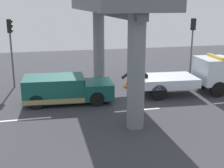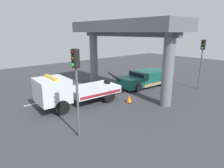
# 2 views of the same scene
# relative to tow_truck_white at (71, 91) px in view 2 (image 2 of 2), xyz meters

# --- Properties ---
(ground_plane) EXTENTS (60.00, 40.00, 0.10)m
(ground_plane) POSITION_rel_tow_truck_white_xyz_m (-4.55, 0.05, -1.25)
(ground_plane) COLOR #38383D
(lane_stripe_west) EXTENTS (2.60, 0.16, 0.01)m
(lane_stripe_west) POSITION_rel_tow_truck_white_xyz_m (-10.55, -2.28, -1.20)
(lane_stripe_west) COLOR silver
(lane_stripe_west) RESTS_ON ground
(lane_stripe_mid) EXTENTS (2.60, 0.16, 0.01)m
(lane_stripe_mid) POSITION_rel_tow_truck_white_xyz_m (-4.55, -2.28, -1.20)
(lane_stripe_mid) COLOR silver
(lane_stripe_mid) RESTS_ON ground
(lane_stripe_east) EXTENTS (2.60, 0.16, 0.01)m
(lane_stripe_east) POSITION_rel_tow_truck_white_xyz_m (1.45, -2.28, -1.20)
(lane_stripe_east) COLOR silver
(lane_stripe_east) RESTS_ON ground
(tow_truck_white) EXTENTS (7.32, 2.77, 2.46)m
(tow_truck_white) POSITION_rel_tow_truck_white_xyz_m (0.00, 0.00, 0.00)
(tow_truck_white) COLOR silver
(tow_truck_white) RESTS_ON ground
(towed_van_green) EXTENTS (5.32, 2.51, 1.58)m
(towed_van_green) POSITION_rel_tow_truck_white_xyz_m (-8.39, 0.05, -0.42)
(towed_van_green) COLOR #145147
(towed_van_green) RESTS_ON ground
(overpass_structure) EXTENTS (3.60, 11.06, 6.30)m
(overpass_structure) POSITION_rel_tow_truck_white_xyz_m (-5.39, 0.05, 4.11)
(overpass_structure) COLOR slate
(overpass_structure) RESTS_ON ground
(traffic_light_near) EXTENTS (0.39, 0.32, 4.70)m
(traffic_light_near) POSITION_rel_tow_truck_white_xyz_m (-11.53, 4.17, 2.21)
(traffic_light_near) COLOR #515456
(traffic_light_near) RESTS_ON ground
(traffic_light_far) EXTENTS (0.39, 0.32, 4.60)m
(traffic_light_far) POSITION_rel_tow_truck_white_xyz_m (1.97, 4.17, 2.14)
(traffic_light_far) COLOR #515456
(traffic_light_far) RESTS_ON ground
(traffic_cone_orange) EXTENTS (0.49, 0.49, 0.58)m
(traffic_cone_orange) POSITION_rel_tow_truck_white_xyz_m (-3.81, 2.31, -0.93)
(traffic_cone_orange) COLOR orange
(traffic_cone_orange) RESTS_ON ground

